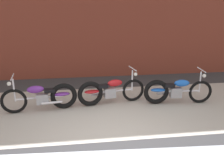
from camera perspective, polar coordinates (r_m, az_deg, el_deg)
The scene contains 6 objects.
ground_plane at distance 5.38m, azimuth 0.55°, elevation -13.14°, with size 80.00×80.00×0.00m, color #38383A.
sidewalk_slab at distance 6.92m, azimuth -1.56°, elevation -5.67°, with size 36.00×3.50×0.01m, color #B2ADA3.
brick_building_wall at distance 9.78m, azimuth -4.08°, elevation 18.89°, with size 36.00×0.50×5.88m, color brown.
motorcycle_purple at distance 6.92m, azimuth -15.17°, elevation -2.81°, with size 2.00×0.58×1.03m.
motorcycle_red at distance 7.09m, azimuth -1.15°, elevation -1.63°, with size 2.00×0.61×1.03m.
motorcycle_blue at distance 7.34m, azimuth 13.96°, elevation -1.48°, with size 2.01×0.58×1.03m.
Camera 1 is at (-0.68, -4.55, 2.78)m, focal length 39.54 mm.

